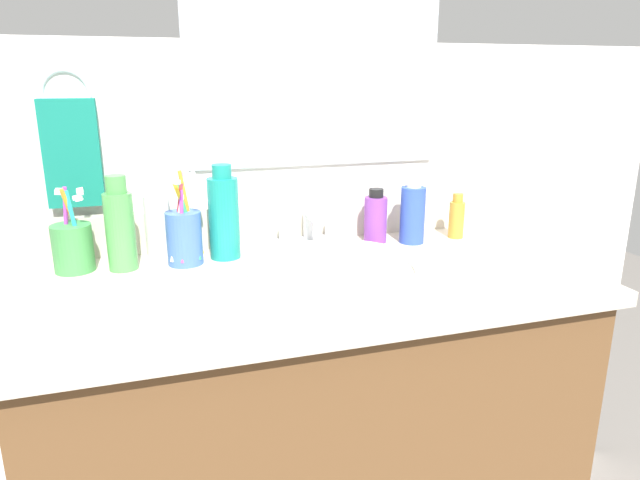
# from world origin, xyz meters

# --- Properties ---
(vanity_cabinet) EXTENTS (1.02, 0.48, 0.82)m
(vanity_cabinet) POSITION_xyz_m (0.00, 0.00, 0.41)
(vanity_cabinet) COLOR brown
(vanity_cabinet) RESTS_ON ground_plane
(countertop) EXTENTS (1.07, 0.53, 0.03)m
(countertop) POSITION_xyz_m (0.00, 0.00, 0.84)
(countertop) COLOR beige
(countertop) RESTS_ON vanity_cabinet
(backsplash) EXTENTS (1.07, 0.02, 0.09)m
(backsplash) POSITION_xyz_m (0.00, 0.25, 0.89)
(backsplash) COLOR beige
(backsplash) RESTS_ON countertop
(back_wall) EXTENTS (2.17, 0.04, 1.30)m
(back_wall) POSITION_xyz_m (0.00, 0.31, 0.65)
(back_wall) COLOR white
(back_wall) RESTS_ON ground_plane
(mirror_panel) EXTENTS (0.60, 0.01, 0.56)m
(mirror_panel) POSITION_xyz_m (0.10, 0.29, 1.30)
(mirror_panel) COLOR #B2BCC6
(towel_ring) EXTENTS (0.10, 0.01, 0.10)m
(towel_ring) POSITION_xyz_m (-0.43, 0.29, 1.19)
(towel_ring) COLOR silver
(hand_towel) EXTENTS (0.11, 0.04, 0.22)m
(hand_towel) POSITION_xyz_m (-0.43, 0.27, 1.07)
(hand_towel) COLOR #147260
(sink_basin) EXTENTS (0.36, 0.36, 0.11)m
(sink_basin) POSITION_xyz_m (0.06, 0.01, 0.82)
(sink_basin) COLOR white
(sink_basin) RESTS_ON countertop
(faucet) EXTENTS (0.16, 0.10, 0.08)m
(faucet) POSITION_xyz_m (0.06, 0.21, 0.88)
(faucet) COLOR silver
(faucet) RESTS_ON countertop
(bottle_lotion_white) EXTENTS (0.05, 0.05, 0.15)m
(bottle_lotion_white) POSITION_xyz_m (-0.28, 0.22, 0.92)
(bottle_lotion_white) COLOR white
(bottle_lotion_white) RESTS_ON countertop
(bottle_oil_amber) EXTENTS (0.04, 0.04, 0.11)m
(bottle_oil_amber) POSITION_xyz_m (0.41, 0.16, 0.90)
(bottle_oil_amber) COLOR gold
(bottle_oil_amber) RESTS_ON countertop
(bottle_cream_purple) EXTENTS (0.05, 0.05, 0.13)m
(bottle_cream_purple) POSITION_xyz_m (0.21, 0.18, 0.91)
(bottle_cream_purple) COLOR #7A3899
(bottle_cream_purple) RESTS_ON countertop
(bottle_mouthwash_teal) EXTENTS (0.06, 0.06, 0.20)m
(bottle_mouthwash_teal) POSITION_xyz_m (-0.14, 0.16, 0.94)
(bottle_mouthwash_teal) COLOR teal
(bottle_mouthwash_teal) RESTS_ON countertop
(bottle_shampoo_blue) EXTENTS (0.06, 0.06, 0.16)m
(bottle_shampoo_blue) POSITION_xyz_m (0.29, 0.15, 0.92)
(bottle_shampoo_blue) COLOR #2D4CB2
(bottle_shampoo_blue) RESTS_ON countertop
(bottle_toner_green) EXTENTS (0.06, 0.06, 0.19)m
(bottle_toner_green) POSITION_xyz_m (-0.35, 0.15, 0.94)
(bottle_toner_green) COLOR #4C9E4C
(bottle_toner_green) RESTS_ON countertop
(cup_blue_plastic) EXTENTS (0.08, 0.08, 0.19)m
(cup_blue_plastic) POSITION_xyz_m (-0.23, 0.15, 0.91)
(cup_blue_plastic) COLOR #3F66B7
(cup_blue_plastic) RESTS_ON countertop
(cup_green) EXTENTS (0.08, 0.08, 0.17)m
(cup_green) POSITION_xyz_m (-0.44, 0.17, 0.90)
(cup_green) COLOR #3F8C47
(cup_green) RESTS_ON countertop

